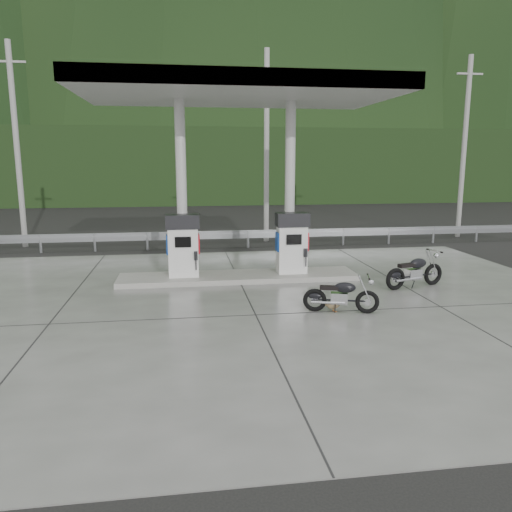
{
  "coord_description": "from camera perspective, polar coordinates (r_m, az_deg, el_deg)",
  "views": [
    {
      "loc": [
        -1.58,
        -11.78,
        3.48
      ],
      "look_at": [
        0.3,
        1.0,
        1.0
      ],
      "focal_mm": 35.0,
      "sensor_mm": 36.0,
      "label": 1
    }
  ],
  "objects": [
    {
      "name": "utility_pole_c",
      "position": [
        24.73,
        22.69,
        11.26
      ],
      "size": [
        0.22,
        0.22,
        8.0
      ],
      "primitive_type": "cylinder",
      "color": "gray",
      "rests_on": "ground"
    },
    {
      "name": "forecourt_apron",
      "position": [
        12.38,
        -0.7,
        -5.41
      ],
      "size": [
        18.0,
        14.0,
        0.02
      ],
      "primitive_type": "cube",
      "color": "#63635F",
      "rests_on": "ground"
    },
    {
      "name": "gas_pump_left",
      "position": [
        14.48,
        -8.33,
        1.17
      ],
      "size": [
        0.95,
        0.55,
        1.8
      ],
      "primitive_type": null,
      "color": "white",
      "rests_on": "pump_island"
    },
    {
      "name": "tree_band",
      "position": [
        41.81,
        -6.29,
        10.16
      ],
      "size": [
        80.0,
        6.0,
        6.0
      ],
      "primitive_type": "cube",
      "color": "black",
      "rests_on": "ground"
    },
    {
      "name": "guardrail",
      "position": [
        20.04,
        -3.76,
        2.9
      ],
      "size": [
        26.0,
        0.16,
        1.42
      ],
      "primitive_type": null,
      "color": "gray",
      "rests_on": "ground"
    },
    {
      "name": "ground",
      "position": [
        12.39,
        -0.7,
        -5.45
      ],
      "size": [
        160.0,
        160.0,
        0.0
      ],
      "primitive_type": "plane",
      "color": "black",
      "rests_on": "ground"
    },
    {
      "name": "canopy_roof",
      "position": [
        14.49,
        -2.14,
        18.35
      ],
      "size": [
        8.5,
        5.0,
        0.4
      ],
      "primitive_type": "cube",
      "color": "silver",
      "rests_on": "canopy_column_left"
    },
    {
      "name": "utility_pole_a",
      "position": [
        22.24,
        -25.66,
        11.17
      ],
      "size": [
        0.22,
        0.22,
        8.0
      ],
      "primitive_type": "cylinder",
      "color": "gray",
      "rests_on": "ground"
    },
    {
      "name": "pump_island",
      "position": [
        14.76,
        -2.0,
        -2.39
      ],
      "size": [
        7.0,
        1.4,
        0.15
      ],
      "primitive_type": "cube",
      "color": "gray",
      "rests_on": "forecourt_apron"
    },
    {
      "name": "road",
      "position": [
        23.59,
        -4.43,
        2.37
      ],
      "size": [
        60.0,
        7.0,
        0.01
      ],
      "primitive_type": "cube",
      "color": "black",
      "rests_on": "ground"
    },
    {
      "name": "gas_pump_right",
      "position": [
        14.83,
        4.13,
        1.49
      ],
      "size": [
        0.95,
        0.55,
        1.8
      ],
      "primitive_type": null,
      "color": "white",
      "rests_on": "pump_island"
    },
    {
      "name": "canopy_column_left",
      "position": [
        14.7,
        -8.51,
        7.59
      ],
      "size": [
        0.3,
        0.3,
        5.0
      ],
      "primitive_type": "cylinder",
      "color": "silver",
      "rests_on": "pump_island"
    },
    {
      "name": "canopy_column_right",
      "position": [
        15.04,
        3.89,
        7.76
      ],
      "size": [
        0.3,
        0.3,
        5.0
      ],
      "primitive_type": "cylinder",
      "color": "silver",
      "rests_on": "pump_island"
    },
    {
      "name": "motorcycle_right",
      "position": [
        14.46,
        17.7,
        -1.74
      ],
      "size": [
        1.92,
        1.08,
        0.87
      ],
      "primitive_type": null,
      "rotation": [
        0.0,
        0.0,
        0.29
      ],
      "color": "black",
      "rests_on": "forecourt_apron"
    },
    {
      "name": "forested_hills",
      "position": [
        71.88,
        -7.15,
        8.02
      ],
      "size": [
        100.0,
        40.0,
        140.0
      ],
      "primitive_type": null,
      "color": "black",
      "rests_on": "ground"
    },
    {
      "name": "motorcycle_left",
      "position": [
        11.7,
        9.69,
        -4.53
      ],
      "size": [
        1.71,
        0.95,
        0.77
      ],
      "primitive_type": null,
      "rotation": [
        0.0,
        0.0,
        -0.28
      ],
      "color": "black",
      "rests_on": "forecourt_apron"
    },
    {
      "name": "duck",
      "position": [
        11.77,
        8.85,
        -5.55
      ],
      "size": [
        0.46,
        0.28,
        0.32
      ],
      "primitive_type": null,
      "rotation": [
        0.0,
        0.0,
        0.37
      ],
      "color": "brown",
      "rests_on": "forecourt_apron"
    },
    {
      "name": "utility_pole_b",
      "position": [
        21.59,
        1.22,
        12.25
      ],
      "size": [
        0.22,
        0.22,
        8.0
      ],
      "primitive_type": "cylinder",
      "color": "gray",
      "rests_on": "ground"
    }
  ]
}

